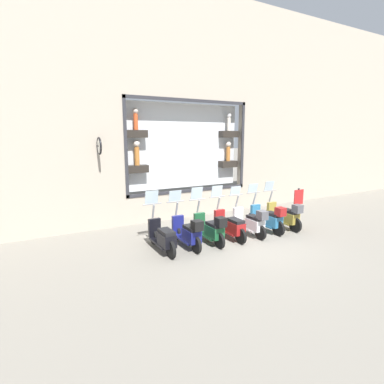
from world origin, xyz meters
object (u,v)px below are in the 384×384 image
scooter_teal_1 (268,219)px  scooter_white_2 (251,222)px  scooter_black_6 (163,237)px  shop_sign_post (298,206)px  scooter_green_4 (211,229)px  scooter_olive_0 (285,216)px  scooter_red_3 (230,226)px  scooter_navy_5 (188,233)px

scooter_teal_1 → scooter_white_2: scooter_teal_1 is taller
scooter_black_6 → shop_sign_post: bearing=-89.8°
scooter_green_4 → shop_sign_post: scooter_green_4 is taller
scooter_olive_0 → scooter_red_3: scooter_red_3 is taller
scooter_green_4 → shop_sign_post: 3.87m
scooter_red_3 → scooter_green_4: size_ratio=1.00×
scooter_white_2 → scooter_green_4: (0.00, 1.58, 0.00)m
scooter_green_4 → scooter_navy_5: scooter_green_4 is taller
scooter_olive_0 → shop_sign_post: scooter_olive_0 is taller
scooter_white_2 → scooter_black_6: scooter_black_6 is taller
scooter_red_3 → scooter_green_4: 0.79m
scooter_olive_0 → scooter_black_6: 4.73m
scooter_olive_0 → scooter_red_3: (0.06, 2.37, -0.05)m
scooter_navy_5 → scooter_teal_1: bearing=-90.0°
scooter_teal_1 → scooter_white_2: bearing=90.4°
scooter_white_2 → shop_sign_post: size_ratio=1.28×
scooter_red_3 → scooter_olive_0: bearing=-91.4°
scooter_red_3 → scooter_teal_1: bearing=-92.2°
scooter_olive_0 → scooter_navy_5: scooter_olive_0 is taller
scooter_white_2 → scooter_olive_0: bearing=-89.7°
scooter_navy_5 → scooter_black_6: (0.07, 0.79, -0.03)m
scooter_white_2 → scooter_red_3: bearing=85.2°
scooter_olive_0 → scooter_black_6: scooter_black_6 is taller
scooter_black_6 → scooter_navy_5: bearing=-94.7°
scooter_teal_1 → scooter_green_4: (-0.00, 2.37, -0.01)m
scooter_green_4 → scooter_black_6: size_ratio=1.00×
scooter_teal_1 → scooter_navy_5: size_ratio=1.00×
scooter_green_4 → scooter_teal_1: bearing=-89.9°
scooter_green_4 → shop_sign_post: size_ratio=1.28×
scooter_teal_1 → scooter_black_6: (0.06, 3.94, -0.04)m
shop_sign_post → scooter_teal_1: bearing=93.0°
scooter_olive_0 → scooter_navy_5: (-0.00, 3.94, -0.01)m
scooter_white_2 → scooter_black_6: size_ratio=1.00×
scooter_teal_1 → shop_sign_post: size_ratio=1.28×
scooter_teal_1 → scooter_red_3: bearing=87.8°
scooter_white_2 → scooter_teal_1: bearing=-89.6°
scooter_black_6 → shop_sign_post: 5.45m
scooter_black_6 → scooter_olive_0: bearing=-90.7°
scooter_teal_1 → scooter_red_3: 1.58m
scooter_teal_1 → scooter_red_3: scooter_red_3 is taller
scooter_olive_0 → scooter_red_3: size_ratio=1.00×
scooter_olive_0 → scooter_white_2: bearing=90.3°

